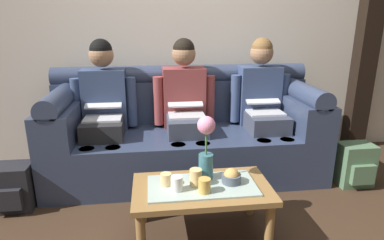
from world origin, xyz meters
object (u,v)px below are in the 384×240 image
(person_left, at_px, (104,106))
(snack_bowl, at_px, (231,177))
(flower_vase, at_px, (206,146))
(couch, at_px, (185,134))
(cup_far_center, at_px, (205,185))
(cup_far_left, at_px, (177,184))
(person_middle, at_px, (185,103))
(backpack_left, at_px, (12,188))
(backpack_right, at_px, (355,165))
(cup_near_right, at_px, (196,177))
(person_right, at_px, (262,101))
(coffee_table, at_px, (202,193))
(cup_near_left, at_px, (166,179))

(person_left, xyz_separation_m, snack_bowl, (0.90, -0.97, -0.25))
(person_left, xyz_separation_m, flower_vase, (0.75, -0.89, -0.06))
(couch, bearing_deg, cup_far_center, -89.75)
(cup_far_left, bearing_deg, person_middle, 80.84)
(snack_bowl, height_order, backpack_left, snack_bowl)
(person_middle, relative_size, backpack_right, 3.32)
(snack_bowl, bearing_deg, cup_near_right, -179.01)
(person_right, height_order, cup_near_right, person_right)
(coffee_table, xyz_separation_m, cup_far_center, (0.00, -0.09, 0.10))
(coffee_table, relative_size, cup_far_center, 9.77)
(coffee_table, bearing_deg, cup_far_center, -87.16)
(snack_bowl, bearing_deg, backpack_right, 22.83)
(coffee_table, height_order, cup_far_center, cup_far_center)
(couch, bearing_deg, person_right, -0.34)
(cup_near_left, bearing_deg, person_right, 45.22)
(cup_near_right, distance_m, cup_far_center, 0.11)
(coffee_table, bearing_deg, flower_vase, 66.61)
(cup_near_right, height_order, backpack_right, cup_near_right)
(person_middle, relative_size, cup_near_left, 15.66)
(cup_near_right, relative_size, backpack_left, 0.31)
(cup_near_left, relative_size, cup_far_left, 0.84)
(cup_far_left, xyz_separation_m, backpack_left, (-1.19, 0.54, -0.24))
(snack_bowl, height_order, cup_near_left, snack_bowl)
(backpack_right, bearing_deg, person_right, 147.08)
(cup_near_left, distance_m, backpack_left, 1.24)
(person_middle, relative_size, cup_far_center, 13.55)
(person_middle, height_order, backpack_left, person_middle)
(person_right, distance_m, cup_near_right, 1.25)
(person_left, distance_m, person_middle, 0.71)
(person_left, height_order, cup_near_left, person_left)
(snack_bowl, distance_m, cup_near_left, 0.42)
(couch, height_order, cup_near_left, couch)
(couch, relative_size, cup_far_left, 25.53)
(flower_vase, height_order, cup_near_left, flower_vase)
(cup_near_right, distance_m, backpack_left, 1.43)
(person_right, bearing_deg, cup_near_right, -127.73)
(person_left, xyz_separation_m, cup_near_left, (0.48, -0.94, -0.25))
(coffee_table, relative_size, cup_far_left, 9.45)
(person_middle, xyz_separation_m, cup_far_center, (0.00, -1.07, -0.25))
(person_left, xyz_separation_m, backpack_right, (2.12, -0.45, -0.48))
(person_right, distance_m, cup_near_left, 1.36)
(backpack_right, bearing_deg, cup_near_left, -163.32)
(cup_near_right, bearing_deg, snack_bowl, 0.99)
(coffee_table, bearing_deg, cup_near_right, 175.17)
(snack_bowl, bearing_deg, person_left, 133.06)
(cup_near_left, bearing_deg, coffee_table, -7.44)
(flower_vase, xyz_separation_m, cup_far_center, (-0.03, -0.18, -0.18))
(snack_bowl, relative_size, backpack_left, 0.35)
(person_middle, xyz_separation_m, flower_vase, (0.04, -0.89, -0.06))
(coffee_table, height_order, cup_near_left, cup_near_left)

